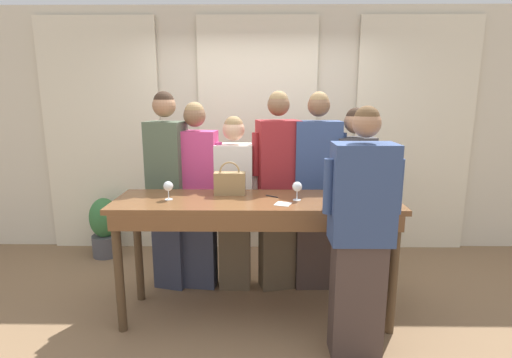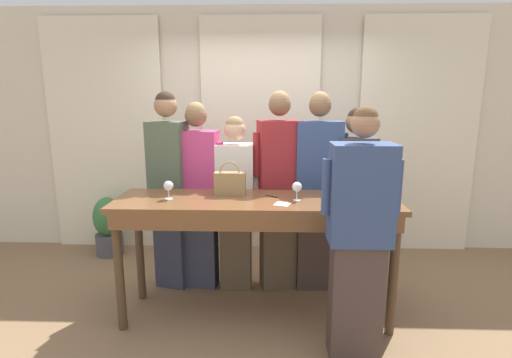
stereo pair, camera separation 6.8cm
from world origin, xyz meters
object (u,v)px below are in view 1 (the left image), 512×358
guest_pink_top (197,194)px  guest_navy_coat (316,190)px  handbag (230,183)px  potted_plant (105,227)px  guest_beige_cap (352,196)px  wine_glass_front_right (168,187)px  wine_glass_center_right (297,187)px  tasting_bar (256,217)px  wine_glass_center_left (348,180)px  wine_glass_front_left (361,184)px  guest_cream_sweater (234,202)px  wine_bottle (372,190)px  host_pouring (360,236)px  guest_olive_jacket (168,188)px  guest_striped_shirt (278,190)px  wine_glass_front_mid (331,194)px  wine_glass_center_mid (383,186)px

guest_pink_top → guest_navy_coat: bearing=-0.0°
handbag → potted_plant: bearing=144.2°
guest_beige_cap → potted_plant: size_ratio=2.51×
wine_glass_front_right → wine_glass_center_right: 1.02m
tasting_bar → wine_glass_center_left: 0.86m
wine_glass_front_left → guest_cream_sweater: size_ratio=0.09×
wine_bottle → host_pouring: 0.44m
wine_glass_front_left → wine_glass_front_right: same height
guest_beige_cap → wine_glass_center_left: bearing=-109.8°
wine_glass_front_right → guest_olive_jacket: size_ratio=0.08×
guest_olive_jacket → guest_navy_coat: size_ratio=1.00×
wine_glass_center_right → potted_plant: (-2.08, 1.28, -0.78)m
guest_striped_shirt → wine_glass_center_left: bearing=-27.1°
wine_glass_front_mid → wine_glass_center_left: 0.52m
guest_navy_coat → guest_beige_cap: guest_navy_coat is taller
wine_glass_center_mid → guest_cream_sweater: size_ratio=0.09×
wine_glass_front_left → potted_plant: size_ratio=0.22×
tasting_bar → wine_glass_front_mid: bearing=-21.7°
wine_glass_front_left → wine_glass_center_mid: same height
wine_glass_front_right → guest_navy_coat: size_ratio=0.08×
guest_striped_shirt → guest_beige_cap: guest_striped_shirt is taller
wine_glass_front_mid → wine_glass_center_right: (-0.23, 0.22, 0.00)m
host_pouring → tasting_bar: bearing=146.1°
guest_navy_coat → handbag: bearing=-154.1°
wine_glass_center_left → handbag: bearing=-175.7°
handbag → wine_glass_front_mid: (0.77, -0.39, 0.00)m
tasting_bar → guest_beige_cap: bearing=31.6°
wine_glass_center_mid → guest_beige_cap: (-0.13, 0.49, -0.21)m
guest_cream_sweater → host_pouring: size_ratio=0.93×
tasting_bar → potted_plant: (-1.75, 1.28, -0.53)m
wine_glass_front_mid → host_pouring: (0.16, -0.26, -0.23)m
guest_olive_jacket → handbag: bearing=-31.7°
wine_glass_center_left → guest_cream_sweater: 1.07m
wine_glass_center_mid → guest_striped_shirt: 0.97m
wine_bottle → guest_beige_cap: (0.02, 0.70, -0.23)m
wine_glass_center_left → wine_glass_center_mid: size_ratio=1.00×
wine_glass_front_left → wine_glass_center_right: 0.54m
wine_bottle → wine_glass_front_mid: wine_bottle is taller
guest_navy_coat → host_pouring: size_ratio=1.05×
wine_glass_center_right → guest_cream_sweater: guest_cream_sweater is taller
wine_glass_center_mid → guest_striped_shirt: bearing=149.1°
host_pouring → wine_glass_front_mid: bearing=122.0°
host_pouring → wine_glass_center_right: bearing=129.2°
guest_navy_coat → potted_plant: guest_navy_coat is taller
tasting_bar → guest_olive_jacket: bearing=146.5°
wine_bottle → handbag: 1.14m
wine_glass_center_left → guest_cream_sweater: bearing=163.1°
guest_olive_jacket → guest_striped_shirt: bearing=0.0°
wine_glass_front_left → guest_pink_top: guest_pink_top is taller
wine_glass_center_mid → guest_pink_top: (-1.58, 0.49, -0.19)m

